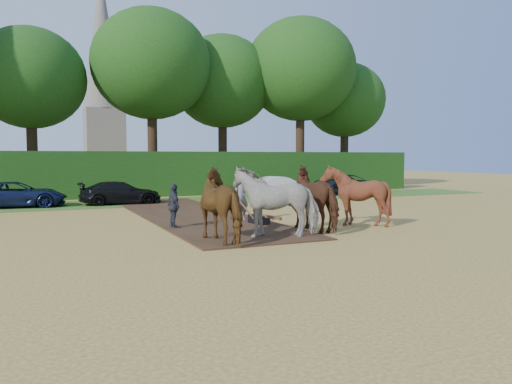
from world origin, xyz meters
TOP-DOWN VIEW (x-y plane):
  - ground at (0.00, 0.00)m, footprint 120.00×120.00m
  - earth_strip at (1.50, 7.00)m, footprint 4.50×17.00m
  - grass_verge at (0.00, 14.00)m, footprint 50.00×5.00m
  - hedgerow at (0.00, 18.50)m, footprint 46.00×1.60m
  - spectator_far at (-0.35, 3.12)m, footprint 0.49×1.01m
  - plough_team at (3.34, 0.48)m, footprint 7.82×6.19m
  - parked_cars at (1.53, 14.02)m, footprint 36.49×3.24m
  - treeline at (-1.69, 21.69)m, footprint 48.70×10.60m
  - church at (4.00, 55.00)m, footprint 5.20×5.20m

SIDE VIEW (x-z plane):
  - ground at x=0.00m, z-range 0.00..0.00m
  - grass_verge at x=0.00m, z-range 0.00..0.03m
  - earth_strip at x=1.50m, z-range 0.00..0.05m
  - parked_cars at x=1.53m, z-range -0.02..1.37m
  - spectator_far at x=-0.35m, z-range 0.00..1.67m
  - plough_team at x=3.34m, z-range -0.01..2.34m
  - hedgerow at x=0.00m, z-range 0.00..3.00m
  - treeline at x=-1.69m, z-range 1.87..16.07m
  - church at x=4.00m, z-range 0.23..27.23m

